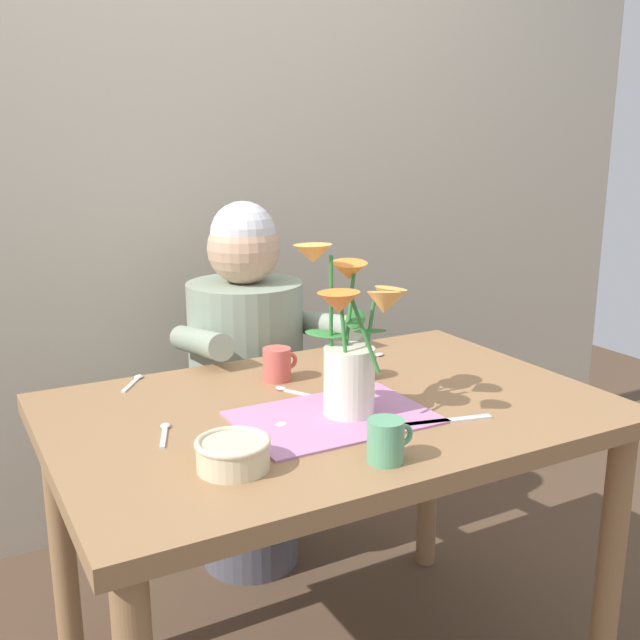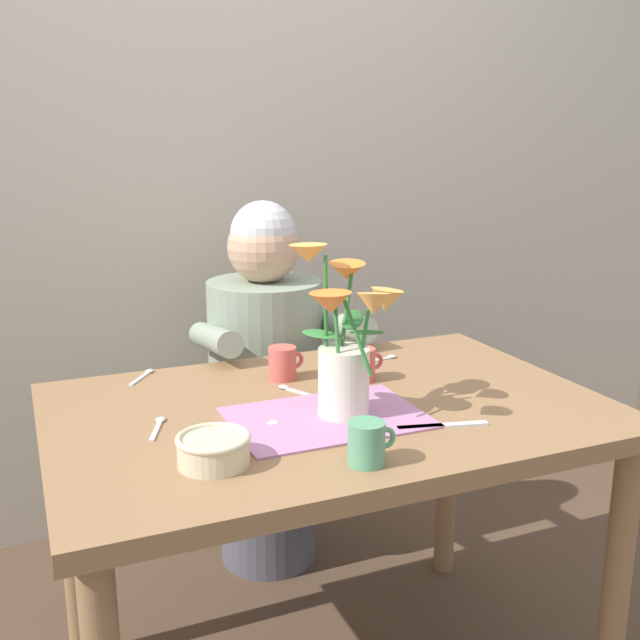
# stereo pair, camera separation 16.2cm
# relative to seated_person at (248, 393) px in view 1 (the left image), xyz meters

# --- Properties ---
(wood_panel_backdrop) EXTENTS (4.00, 0.10, 2.50)m
(wood_panel_backdrop) POSITION_rel_seated_person_xyz_m (-0.06, 0.43, 0.69)
(wood_panel_backdrop) COLOR beige
(wood_panel_backdrop) RESTS_ON ground_plane
(dining_table) EXTENTS (1.20, 0.80, 0.74)m
(dining_table) POSITION_rel_seated_person_xyz_m (-0.06, -0.62, 0.08)
(dining_table) COLOR olive
(dining_table) RESTS_ON ground_plane
(seated_person) EXTENTS (0.45, 0.47, 1.14)m
(seated_person) POSITION_rel_seated_person_xyz_m (0.00, 0.00, 0.00)
(seated_person) COLOR #4C4C56
(seated_person) RESTS_ON ground_plane
(striped_placemat) EXTENTS (0.40, 0.28, 0.00)m
(striped_placemat) POSITION_rel_seated_person_xyz_m (-0.10, -0.69, 0.18)
(striped_placemat) COLOR #B275A3
(striped_placemat) RESTS_ON dining_table
(flower_vase) EXTENTS (0.24, 0.27, 0.36)m
(flower_vase) POSITION_rel_seated_person_xyz_m (-0.06, -0.69, 0.34)
(flower_vase) COLOR silver
(flower_vase) RESTS_ON dining_table
(ceramic_bowl) EXTENTS (0.14, 0.14, 0.06)m
(ceramic_bowl) POSITION_rel_seated_person_xyz_m (-0.37, -0.81, 0.21)
(ceramic_bowl) COLOR beige
(ceramic_bowl) RESTS_ON dining_table
(dinner_knife) EXTENTS (0.19, 0.06, 0.00)m
(dinner_knife) POSITION_rel_seated_person_xyz_m (0.10, -0.82, 0.18)
(dinner_knife) COLOR silver
(dinner_knife) RESTS_ON dining_table
(tea_cup) EXTENTS (0.09, 0.07, 0.08)m
(tea_cup) POSITION_rel_seated_person_xyz_m (-0.09, -0.41, 0.22)
(tea_cup) COLOR #CC564C
(tea_cup) RESTS_ON dining_table
(ceramic_mug) EXTENTS (0.09, 0.07, 0.08)m
(ceramic_mug) POSITION_rel_seated_person_xyz_m (-0.12, -0.92, 0.22)
(ceramic_mug) COLOR #569970
(ceramic_mug) RESTS_ON dining_table
(coffee_cup) EXTENTS (0.09, 0.07, 0.08)m
(coffee_cup) POSITION_rel_seated_person_xyz_m (0.08, -0.49, 0.22)
(coffee_cup) COLOR #CC564C
(coffee_cup) RESTS_ON dining_table
(spoon_0) EXTENTS (0.07, 0.11, 0.01)m
(spoon_0) POSITION_rel_seated_person_xyz_m (-0.11, -0.50, 0.18)
(spoon_0) COLOR silver
(spoon_0) RESTS_ON dining_table
(spoon_1) EXTENTS (0.12, 0.05, 0.01)m
(spoon_1) POSITION_rel_seated_person_xyz_m (-0.24, -0.69, 0.18)
(spoon_1) COLOR silver
(spoon_1) RESTS_ON dining_table
(spoon_2) EXTENTS (0.08, 0.11, 0.01)m
(spoon_2) POSITION_rel_seated_person_xyz_m (-0.40, -0.26, 0.18)
(spoon_2) COLOR silver
(spoon_2) RESTS_ON dining_table
(spoon_3) EXTENTS (0.06, 0.12, 0.01)m
(spoon_3) POSITION_rel_seated_person_xyz_m (-0.43, -0.60, 0.18)
(spoon_3) COLOR silver
(spoon_3) RESTS_ON dining_table
(spoon_4) EXTENTS (0.12, 0.04, 0.01)m
(spoon_4) POSITION_rel_seated_person_xyz_m (0.21, -0.37, 0.18)
(spoon_4) COLOR silver
(spoon_4) RESTS_ON dining_table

